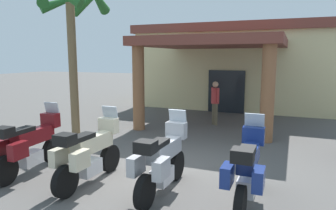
{
  "coord_description": "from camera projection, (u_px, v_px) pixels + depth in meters",
  "views": [
    {
      "loc": [
        2.66,
        -6.64,
        2.77
      ],
      "look_at": [
        -0.86,
        2.74,
        1.2
      ],
      "focal_mm": 33.1,
      "sensor_mm": 36.0,
      "label": 1
    }
  ],
  "objects": [
    {
      "name": "ground_plane",
      "position": [
        162.0,
        172.0,
        7.49
      ],
      "size": [
        80.0,
        80.0,
        0.0
      ],
      "primitive_type": "plane",
      "color": "#514F4C"
    },
    {
      "name": "pedestrian",
      "position": [
        215.0,
        100.0,
        12.55
      ],
      "size": [
        0.39,
        0.41,
        1.78
      ],
      "rotation": [
        0.0,
        0.0,
        3.89
      ],
      "color": "brown",
      "rests_on": "ground_plane"
    },
    {
      "name": "motorcycle_cream",
      "position": [
        89.0,
        153.0,
        6.73
      ],
      "size": [
        0.72,
        2.21,
        1.61
      ],
      "rotation": [
        0.0,
        0.0,
        1.52
      ],
      "color": "black",
      "rests_on": "ground_plane"
    },
    {
      "name": "motorcycle_silver",
      "position": [
        162.0,
        160.0,
        6.25
      ],
      "size": [
        0.72,
        2.21,
        1.61
      ],
      "rotation": [
        0.0,
        0.0,
        1.52
      ],
      "color": "black",
      "rests_on": "ground_plane"
    },
    {
      "name": "motorcycle_maroon",
      "position": [
        29.0,
        145.0,
        7.33
      ],
      "size": [
        0.71,
        2.21,
        1.61
      ],
      "rotation": [
        0.0,
        0.0,
        1.6
      ],
      "color": "black",
      "rests_on": "ground_plane"
    },
    {
      "name": "motel_building",
      "position": [
        237.0,
        65.0,
        17.7
      ],
      "size": [
        10.75,
        11.65,
        4.44
      ],
      "rotation": [
        0.0,
        0.0,
        -0.03
      ],
      "color": "beige",
      "rests_on": "ground_plane"
    },
    {
      "name": "motorcycle_blue",
      "position": [
        247.0,
        169.0,
        5.77
      ],
      "size": [
        0.71,
        2.21,
        1.61
      ],
      "rotation": [
        0.0,
        0.0,
        1.55
      ],
      "color": "black",
      "rests_on": "ground_plane"
    },
    {
      "name": "palm_tree_roadside",
      "position": [
        71.0,
        14.0,
        10.34
      ],
      "size": [
        2.61,
        2.77,
        5.45
      ],
      "color": "brown",
      "rests_on": "ground_plane"
    }
  ]
}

